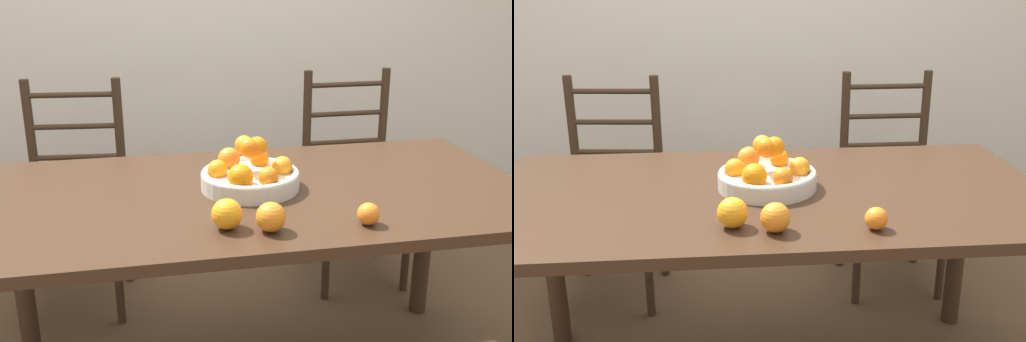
# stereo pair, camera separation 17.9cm
# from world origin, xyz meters

# --- Properties ---
(dining_table) EXTENTS (1.76, 0.89, 0.75)m
(dining_table) POSITION_xyz_m (0.00, 0.00, 0.66)
(dining_table) COLOR #382316
(dining_table) RESTS_ON ground_plane
(fruit_bowl) EXTENTS (0.31, 0.31, 0.17)m
(fruit_bowl) POSITION_xyz_m (-0.01, 0.02, 0.80)
(fruit_bowl) COLOR beige
(fruit_bowl) RESTS_ON dining_table
(orange_loose_0) EXTENTS (0.08, 0.08, 0.08)m
(orange_loose_0) POSITION_xyz_m (-0.01, -0.31, 0.79)
(orange_loose_0) COLOR orange
(orange_loose_0) RESTS_ON dining_table
(orange_loose_1) EXTENTS (0.08, 0.08, 0.08)m
(orange_loose_1) POSITION_xyz_m (-0.12, -0.27, 0.79)
(orange_loose_1) COLOR orange
(orange_loose_1) RESTS_ON dining_table
(orange_loose_2) EXTENTS (0.06, 0.06, 0.06)m
(orange_loose_2) POSITION_xyz_m (0.26, -0.32, 0.78)
(orange_loose_2) COLOR orange
(orange_loose_2) RESTS_ON dining_table
(chair_left) EXTENTS (0.46, 0.44, 0.97)m
(chair_left) POSITION_xyz_m (-0.63, 0.76, 0.48)
(chair_left) COLOR #382619
(chair_left) RESTS_ON ground_plane
(chair_right) EXTENTS (0.42, 0.40, 0.97)m
(chair_right) POSITION_xyz_m (0.62, 0.76, 0.48)
(chair_right) COLOR #382619
(chair_right) RESTS_ON ground_plane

